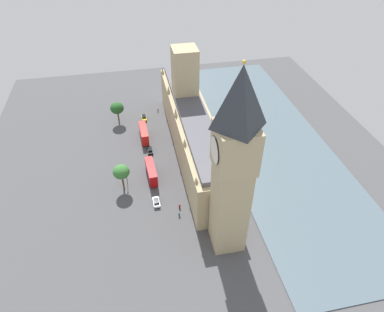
% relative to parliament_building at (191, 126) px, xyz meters
% --- Properties ---
extents(ground_plane, '(141.71, 141.71, 0.00)m').
position_rel_parliament_building_xyz_m(ground_plane, '(1.99, 1.82, -9.28)').
color(ground_plane, '#4C4C4F').
extents(river_thames, '(37.87, 127.54, 0.25)m').
position_rel_parliament_building_xyz_m(river_thames, '(-29.89, 1.82, -9.15)').
color(river_thames, slate).
rests_on(river_thames, ground).
extents(parliament_building, '(12.20, 71.71, 32.60)m').
position_rel_parliament_building_xyz_m(parliament_building, '(0.00, 0.00, 0.00)').
color(parliament_building, tan).
rests_on(parliament_building, ground).
extents(clock_tower, '(8.96, 8.96, 51.05)m').
position_rel_parliament_building_xyz_m(clock_tower, '(-0.98, 42.32, 17.11)').
color(clock_tower, tan).
rests_on(clock_tower, ground).
extents(car_yellow_cab_kerbside, '(1.90, 4.09, 1.74)m').
position_rel_parliament_building_xyz_m(car_yellow_cab_kerbside, '(15.12, -21.60, -8.39)').
color(car_yellow_cab_kerbside, gold).
rests_on(car_yellow_cab_kerbside, ground).
extents(double_decker_bus_leading, '(2.90, 10.57, 4.75)m').
position_rel_parliament_building_xyz_m(double_decker_bus_leading, '(16.26, -8.28, -6.64)').
color(double_decker_bus_leading, red).
rests_on(double_decker_bus_leading, ground).
extents(car_black_by_river_gate, '(1.90, 4.47, 1.74)m').
position_rel_parliament_building_xyz_m(car_black_by_river_gate, '(15.00, -0.00, -8.39)').
color(car_black_by_river_gate, black).
rests_on(car_black_by_river_gate, ground).
extents(double_decker_bus_far_end, '(3.11, 10.62, 4.75)m').
position_rel_parliament_building_xyz_m(double_decker_bus_far_end, '(15.85, 13.49, -6.64)').
color(double_decker_bus_far_end, '#B20C0F').
rests_on(double_decker_bus_far_end, ground).
extents(car_white_under_trees, '(2.02, 4.06, 1.74)m').
position_rel_parliament_building_xyz_m(car_white_under_trees, '(15.75, 25.39, -8.39)').
color(car_white_under_trees, silver).
rests_on(car_white_under_trees, ground).
extents(pedestrian_corner, '(0.53, 0.63, 1.69)m').
position_rel_parliament_building_xyz_m(pedestrian_corner, '(8.85, -26.81, -8.52)').
color(pedestrian_corner, gray).
rests_on(pedestrian_corner, ground).
extents(pedestrian_trailing, '(0.61, 0.52, 1.55)m').
position_rel_parliament_building_xyz_m(pedestrian_trailing, '(9.83, 31.35, -8.58)').
color(pedestrian_trailing, '#336B60').
rests_on(pedestrian_trailing, ground).
extents(pedestrian_opposite_hall, '(0.71, 0.65, 1.71)m').
position_rel_parliament_building_xyz_m(pedestrian_opposite_hall, '(9.25, 28.32, -8.51)').
color(pedestrian_opposite_hall, maroon).
rests_on(pedestrian_opposite_hall, ground).
extents(plane_tree_midblock, '(5.21, 5.21, 8.88)m').
position_rel_parliament_building_xyz_m(plane_tree_midblock, '(25.08, -21.45, -2.67)').
color(plane_tree_midblock, brown).
rests_on(plane_tree_midblock, ground).
extents(plane_tree_near_tower, '(5.03, 5.03, 9.20)m').
position_rel_parliament_building_xyz_m(plane_tree_near_tower, '(24.94, 16.82, -2.28)').
color(plane_tree_near_tower, brown).
rests_on(plane_tree_near_tower, ground).
extents(street_lamp_slot_10, '(0.56, 0.56, 5.72)m').
position_rel_parliament_building_xyz_m(street_lamp_slot_10, '(23.76, 14.80, -5.23)').
color(street_lamp_slot_10, black).
rests_on(street_lamp_slot_10, ground).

